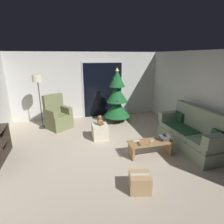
{
  "coord_description": "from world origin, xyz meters",
  "views": [
    {
      "loc": [
        -0.79,
        -4.01,
        2.35
      ],
      "look_at": [
        0.4,
        0.7,
        0.85
      ],
      "focal_mm": 29.17,
      "sensor_mm": 36.0,
      "label": 1
    }
  ],
  "objects_px": {
    "armchair": "(58,117)",
    "ottoman": "(100,131)",
    "remote_white": "(136,141)",
    "floor_lamp": "(38,84)",
    "cell_phone": "(165,135)",
    "couch": "(192,134)",
    "christmas_tree": "(117,99)",
    "book_stack": "(165,138)",
    "coffee_table": "(150,146)",
    "remote_graphite": "(139,144)",
    "remote_silver": "(152,141)",
    "teddy_bear_chestnut": "(100,121)",
    "cardboard_box_taped_mid_floor": "(140,182)"
  },
  "relations": [
    {
      "from": "cell_phone",
      "to": "teddy_bear_chestnut",
      "type": "relative_size",
      "value": 0.5
    },
    {
      "from": "armchair",
      "to": "teddy_bear_chestnut",
      "type": "xyz_separation_m",
      "value": [
        1.22,
        -1.17,
        0.15
      ]
    },
    {
      "from": "remote_silver",
      "to": "cardboard_box_taped_mid_floor",
      "type": "bearing_deg",
      "value": -72.94
    },
    {
      "from": "remote_white",
      "to": "ottoman",
      "type": "relative_size",
      "value": 0.35
    },
    {
      "from": "cell_phone",
      "to": "christmas_tree",
      "type": "relative_size",
      "value": 0.07
    },
    {
      "from": "christmas_tree",
      "to": "armchair",
      "type": "bearing_deg",
      "value": -176.67
    },
    {
      "from": "teddy_bear_chestnut",
      "to": "cardboard_box_taped_mid_floor",
      "type": "height_order",
      "value": "teddy_bear_chestnut"
    },
    {
      "from": "christmas_tree",
      "to": "armchair",
      "type": "height_order",
      "value": "christmas_tree"
    },
    {
      "from": "book_stack",
      "to": "christmas_tree",
      "type": "bearing_deg",
      "value": 101.64
    },
    {
      "from": "couch",
      "to": "remote_graphite",
      "type": "bearing_deg",
      "value": -175.03
    },
    {
      "from": "coffee_table",
      "to": "armchair",
      "type": "xyz_separation_m",
      "value": [
        -2.24,
        2.4,
        0.16
      ]
    },
    {
      "from": "remote_graphite",
      "to": "book_stack",
      "type": "distance_m",
      "value": 0.7
    },
    {
      "from": "couch",
      "to": "cardboard_box_taped_mid_floor",
      "type": "relative_size",
      "value": 4.44
    },
    {
      "from": "book_stack",
      "to": "christmas_tree",
      "type": "xyz_separation_m",
      "value": [
        -0.52,
        2.52,
        0.46
      ]
    },
    {
      "from": "cardboard_box_taped_mid_floor",
      "to": "ottoman",
      "type": "bearing_deg",
      "value": 97.23
    },
    {
      "from": "armchair",
      "to": "ottoman",
      "type": "bearing_deg",
      "value": -43.61
    },
    {
      "from": "remote_silver",
      "to": "cell_phone",
      "type": "bearing_deg",
      "value": 53.48
    },
    {
      "from": "remote_silver",
      "to": "christmas_tree",
      "type": "distance_m",
      "value": 2.58
    },
    {
      "from": "armchair",
      "to": "ottoman",
      "type": "distance_m",
      "value": 1.69
    },
    {
      "from": "christmas_tree",
      "to": "cardboard_box_taped_mid_floor",
      "type": "xyz_separation_m",
      "value": [
        -0.58,
        -3.62,
        -0.71
      ]
    },
    {
      "from": "couch",
      "to": "christmas_tree",
      "type": "bearing_deg",
      "value": 119.16
    },
    {
      "from": "remote_white",
      "to": "cardboard_box_taped_mid_floor",
      "type": "height_order",
      "value": "remote_white"
    },
    {
      "from": "couch",
      "to": "remote_silver",
      "type": "relative_size",
      "value": 12.64
    },
    {
      "from": "christmas_tree",
      "to": "ottoman",
      "type": "bearing_deg",
      "value": -124.29
    },
    {
      "from": "ottoman",
      "to": "remote_graphite",
      "type": "bearing_deg",
      "value": -61.93
    },
    {
      "from": "coffee_table",
      "to": "ottoman",
      "type": "xyz_separation_m",
      "value": [
        -1.02,
        1.24,
        -0.03
      ]
    },
    {
      "from": "remote_graphite",
      "to": "cell_phone",
      "type": "xyz_separation_m",
      "value": [
        0.71,
        0.07,
        0.1
      ]
    },
    {
      "from": "ottoman",
      "to": "floor_lamp",
      "type": "bearing_deg",
      "value": 142.93
    },
    {
      "from": "book_stack",
      "to": "christmas_tree",
      "type": "distance_m",
      "value": 2.61
    },
    {
      "from": "cell_phone",
      "to": "floor_lamp",
      "type": "bearing_deg",
      "value": 146.18
    },
    {
      "from": "cell_phone",
      "to": "armchair",
      "type": "xyz_separation_m",
      "value": [
        -2.62,
        2.39,
        -0.08
      ]
    },
    {
      "from": "couch",
      "to": "ottoman",
      "type": "distance_m",
      "value": 2.53
    },
    {
      "from": "book_stack",
      "to": "teddy_bear_chestnut",
      "type": "bearing_deg",
      "value": 138.41
    },
    {
      "from": "remote_silver",
      "to": "floor_lamp",
      "type": "bearing_deg",
      "value": -170.96
    },
    {
      "from": "book_stack",
      "to": "christmas_tree",
      "type": "height_order",
      "value": "christmas_tree"
    },
    {
      "from": "cell_phone",
      "to": "remote_graphite",
      "type": "bearing_deg",
      "value": -168.99
    },
    {
      "from": "cell_phone",
      "to": "cardboard_box_taped_mid_floor",
      "type": "xyz_separation_m",
      "value": [
        -1.11,
        -1.11,
        -0.31
      ]
    },
    {
      "from": "coffee_table",
      "to": "remote_white",
      "type": "xyz_separation_m",
      "value": [
        -0.34,
        0.1,
        0.13
      ]
    },
    {
      "from": "floor_lamp",
      "to": "teddy_bear_chestnut",
      "type": "xyz_separation_m",
      "value": [
        1.74,
        -1.32,
        -0.95
      ]
    },
    {
      "from": "couch",
      "to": "cardboard_box_taped_mid_floor",
      "type": "xyz_separation_m",
      "value": [
        -1.94,
        -1.17,
        -0.23
      ]
    },
    {
      "from": "remote_silver",
      "to": "ottoman",
      "type": "height_order",
      "value": "ottoman"
    },
    {
      "from": "armchair",
      "to": "floor_lamp",
      "type": "distance_m",
      "value": 1.23
    },
    {
      "from": "coffee_table",
      "to": "book_stack",
      "type": "xyz_separation_m",
      "value": [
        0.37,
        0.0,
        0.17
      ]
    },
    {
      "from": "cell_phone",
      "to": "armchair",
      "type": "relative_size",
      "value": 0.13
    },
    {
      "from": "remote_graphite",
      "to": "ottoman",
      "type": "height_order",
      "value": "ottoman"
    },
    {
      "from": "cell_phone",
      "to": "coffee_table",
      "type": "bearing_deg",
      "value": -172.98
    },
    {
      "from": "remote_white",
      "to": "teddy_bear_chestnut",
      "type": "bearing_deg",
      "value": -151.31
    },
    {
      "from": "remote_white",
      "to": "christmas_tree",
      "type": "xyz_separation_m",
      "value": [
        0.19,
        2.42,
        0.5
      ]
    },
    {
      "from": "floor_lamp",
      "to": "ottoman",
      "type": "distance_m",
      "value": 2.53
    },
    {
      "from": "remote_white",
      "to": "book_stack",
      "type": "bearing_deg",
      "value": 79.68
    }
  ]
}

